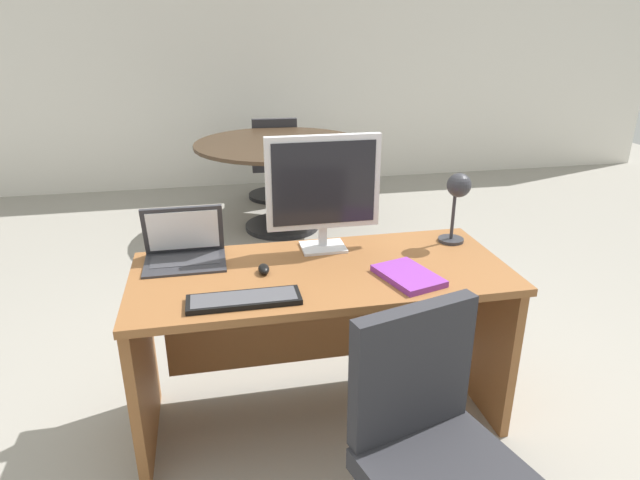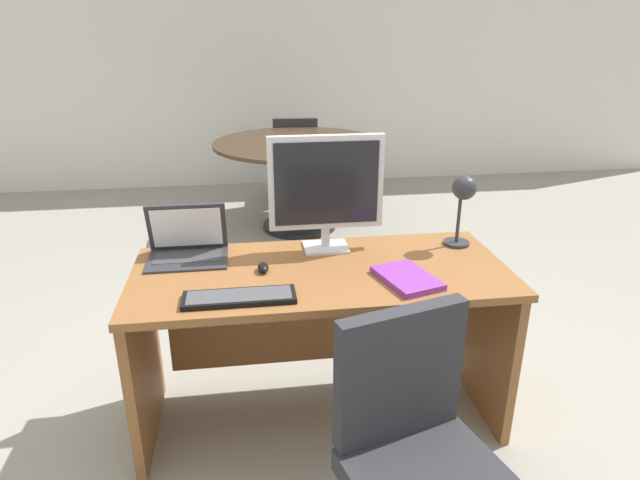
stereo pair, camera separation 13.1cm
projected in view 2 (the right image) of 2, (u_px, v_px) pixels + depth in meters
The scene contains 11 objects.
ground at pixel (292, 278), 3.95m from camera, with size 12.00×12.00×0.00m, color gray.
back_wall at pixel (266, 55), 5.85m from camera, with size 10.00×0.10×2.80m, color silver.
desk at pixel (320, 313), 2.42m from camera, with size 1.58×0.69×0.76m.
monitor at pixel (326, 186), 2.39m from camera, with size 0.51×0.16×0.52m.
laptop at pixel (187, 241), 2.40m from camera, with size 0.34×0.25×0.24m.
keyboard at pixel (239, 297), 2.03m from camera, with size 0.42×0.13×0.02m.
mouse at pixel (263, 268), 2.26m from camera, with size 0.05×0.08×0.04m.
desk_lamp at pixel (463, 197), 2.44m from camera, with size 0.12×0.14×0.34m.
book at pixel (407, 278), 2.18m from camera, with size 0.26×0.32×0.03m.
meeting_table at pixel (299, 163), 4.72m from camera, with size 1.45×1.45×0.78m.
meeting_chair_near at pixel (295, 167), 5.64m from camera, with size 0.56×0.56×0.86m.
Camera 2 is at (-0.30, -2.06, 1.72)m, focal length 30.65 mm.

